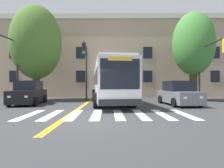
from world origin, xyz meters
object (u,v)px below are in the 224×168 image
object	(u,v)px
car_black_near_lane	(29,94)
car_grey_far_lane	(178,94)
traffic_light_far_corner	(8,57)
street_tree_curbside_small	(36,43)
traffic_light_overhead	(85,62)
city_bus	(109,82)
street_tree_curbside_large	(193,44)
traffic_light_near_corner	(209,60)

from	to	relation	value
car_black_near_lane	car_grey_far_lane	distance (m)	11.80
traffic_light_far_corner	street_tree_curbside_small	world-z (taller)	street_tree_curbside_small
car_black_near_lane	street_tree_curbside_small	size ratio (longest dim) A/B	0.47
car_grey_far_lane	traffic_light_overhead	bearing A→B (deg)	159.62
city_bus	street_tree_curbside_large	xyz separation A→B (m)	(8.15, 1.48, 3.64)
car_grey_far_lane	street_tree_curbside_small	xyz separation A→B (m)	(-12.66, 3.73, 4.91)
car_grey_far_lane	traffic_light_far_corner	xyz separation A→B (m)	(-13.86, 1.08, 3.09)
traffic_light_far_corner	street_tree_curbside_large	bearing A→B (deg)	8.14
traffic_light_near_corner	traffic_light_far_corner	distance (m)	16.79
street_tree_curbside_large	street_tree_curbside_small	world-z (taller)	street_tree_curbside_small
traffic_light_near_corner	traffic_light_far_corner	world-z (taller)	traffic_light_far_corner
car_grey_far_lane	traffic_light_far_corner	world-z (taller)	traffic_light_far_corner
traffic_light_overhead	car_black_near_lane	bearing A→B (deg)	-149.71
city_bus	street_tree_curbside_large	world-z (taller)	street_tree_curbside_large
car_grey_far_lane	city_bus	bearing A→B (deg)	159.82
car_black_near_lane	traffic_light_overhead	size ratio (longest dim) A/B	0.81
city_bus	street_tree_curbside_large	bearing A→B (deg)	10.26
traffic_light_near_corner	street_tree_curbside_large	size ratio (longest dim) A/B	0.61
city_bus	car_black_near_lane	xyz separation A→B (m)	(-6.40, -1.57, -0.99)
city_bus	car_black_near_lane	world-z (taller)	city_bus
city_bus	traffic_light_far_corner	bearing A→B (deg)	-173.91
car_black_near_lane	traffic_light_overhead	bearing A→B (deg)	30.29
car_black_near_lane	street_tree_curbside_small	bearing A→B (deg)	104.57
car_black_near_lane	car_grey_far_lane	xyz separation A→B (m)	(11.79, -0.41, -0.01)
city_bus	traffic_light_overhead	size ratio (longest dim) A/B	2.21
street_tree_curbside_large	street_tree_curbside_small	xyz separation A→B (m)	(-15.42, 0.28, 0.27)
car_black_near_lane	street_tree_curbside_large	xyz separation A→B (m)	(14.56, 3.05, 4.63)
car_black_near_lane	traffic_light_far_corner	xyz separation A→B (m)	(-2.06, 0.67, 3.08)
car_grey_far_lane	street_tree_curbside_large	distance (m)	6.42
traffic_light_far_corner	street_tree_curbside_large	xyz separation A→B (m)	(16.62, 2.38, 1.56)
traffic_light_near_corner	city_bus	bearing A→B (deg)	172.96
car_black_near_lane	street_tree_curbside_small	world-z (taller)	street_tree_curbside_small
city_bus	car_black_near_lane	size ratio (longest dim) A/B	2.73
car_grey_far_lane	traffic_light_overhead	xyz separation A→B (m)	(-7.63, 2.84, 2.90)
street_tree_curbside_small	traffic_light_overhead	bearing A→B (deg)	-10.11
traffic_light_near_corner	traffic_light_overhead	world-z (taller)	traffic_light_overhead
city_bus	car_grey_far_lane	distance (m)	5.83
street_tree_curbside_large	traffic_light_far_corner	bearing A→B (deg)	-171.86
street_tree_curbside_small	car_black_near_lane	bearing A→B (deg)	-75.43
traffic_light_near_corner	street_tree_curbside_large	xyz separation A→B (m)	(-0.17, 2.50, 1.87)
street_tree_curbside_large	street_tree_curbside_small	bearing A→B (deg)	178.97
city_bus	traffic_light_near_corner	bearing A→B (deg)	-7.04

